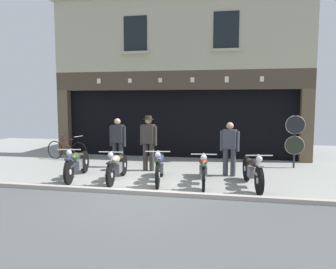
{
  "coord_description": "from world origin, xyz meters",
  "views": [
    {
      "loc": [
        2.05,
        -7.11,
        2.16
      ],
      "look_at": [
        0.11,
        2.82,
        1.14
      ],
      "focal_mm": 35.0,
      "sensor_mm": 36.0,
      "label": 1
    }
  ],
  "objects_px": {
    "salesman_left": "(118,140)",
    "shopkeeper_center": "(148,140)",
    "motorcycle_center_left": "(117,166)",
    "advert_board_near": "(139,116)",
    "motorcycle_center_right": "(203,168)",
    "motorcycle_center": "(160,166)",
    "motorcycle_right": "(253,170)",
    "tyre_sign_pole": "(295,136)",
    "salesman_right": "(230,146)",
    "leaning_bicycle": "(67,150)",
    "motorcycle_left": "(77,163)",
    "advert_board_far": "(111,114)"
  },
  "relations": [
    {
      "from": "salesman_left",
      "to": "shopkeeper_center",
      "type": "bearing_deg",
      "value": 166.78
    },
    {
      "from": "motorcycle_center_left",
      "to": "salesman_left",
      "type": "distance_m",
      "value": 1.93
    },
    {
      "from": "advert_board_near",
      "to": "motorcycle_center_right",
      "type": "bearing_deg",
      "value": -54.63
    },
    {
      "from": "shopkeeper_center",
      "to": "motorcycle_center",
      "type": "bearing_deg",
      "value": 125.06
    },
    {
      "from": "motorcycle_center_right",
      "to": "shopkeeper_center",
      "type": "height_order",
      "value": "shopkeeper_center"
    },
    {
      "from": "salesman_left",
      "to": "shopkeeper_center",
      "type": "xyz_separation_m",
      "value": [
        1.12,
        -0.32,
        0.07
      ]
    },
    {
      "from": "motorcycle_center",
      "to": "motorcycle_right",
      "type": "distance_m",
      "value": 2.42
    },
    {
      "from": "tyre_sign_pole",
      "to": "salesman_right",
      "type": "bearing_deg",
      "value": -142.85
    },
    {
      "from": "motorcycle_center_right",
      "to": "leaning_bicycle",
      "type": "relative_size",
      "value": 1.15
    },
    {
      "from": "motorcycle_center",
      "to": "advert_board_near",
      "type": "distance_m",
      "value": 4.57
    },
    {
      "from": "motorcycle_left",
      "to": "motorcycle_center_left",
      "type": "bearing_deg",
      "value": 167.7
    },
    {
      "from": "motorcycle_center",
      "to": "advert_board_near",
      "type": "xyz_separation_m",
      "value": [
        -1.73,
        4.07,
        1.15
      ]
    },
    {
      "from": "shopkeeper_center",
      "to": "salesman_right",
      "type": "distance_m",
      "value": 2.5
    },
    {
      "from": "motorcycle_center_left",
      "to": "motorcycle_right",
      "type": "xyz_separation_m",
      "value": [
        3.58,
        -0.01,
        0.02
      ]
    },
    {
      "from": "tyre_sign_pole",
      "to": "leaning_bicycle",
      "type": "relative_size",
      "value": 0.97
    },
    {
      "from": "motorcycle_right",
      "to": "shopkeeper_center",
      "type": "distance_m",
      "value": 3.44
    },
    {
      "from": "salesman_left",
      "to": "tyre_sign_pole",
      "type": "height_order",
      "value": "tyre_sign_pole"
    },
    {
      "from": "motorcycle_center",
      "to": "motorcycle_center_right",
      "type": "distance_m",
      "value": 1.17
    },
    {
      "from": "motorcycle_left",
      "to": "salesman_right",
      "type": "height_order",
      "value": "salesman_right"
    },
    {
      "from": "motorcycle_center_left",
      "to": "motorcycle_right",
      "type": "distance_m",
      "value": 3.58
    },
    {
      "from": "motorcycle_center_right",
      "to": "salesman_right",
      "type": "bearing_deg",
      "value": -126.21
    },
    {
      "from": "shopkeeper_center",
      "to": "advert_board_far",
      "type": "height_order",
      "value": "advert_board_far"
    },
    {
      "from": "shopkeeper_center",
      "to": "leaning_bicycle",
      "type": "xyz_separation_m",
      "value": [
        -3.49,
        1.31,
        -0.58
      ]
    },
    {
      "from": "motorcycle_center_left",
      "to": "leaning_bicycle",
      "type": "distance_m",
      "value": 4.06
    },
    {
      "from": "motorcycle_center",
      "to": "salesman_right",
      "type": "height_order",
      "value": "salesman_right"
    },
    {
      "from": "motorcycle_left",
      "to": "salesman_right",
      "type": "relative_size",
      "value": 1.33
    },
    {
      "from": "shopkeeper_center",
      "to": "advert_board_near",
      "type": "bearing_deg",
      "value": -59.59
    },
    {
      "from": "advert_board_far",
      "to": "advert_board_near",
      "type": "bearing_deg",
      "value": 0.0
    },
    {
      "from": "tyre_sign_pole",
      "to": "motorcycle_center_left",
      "type": "bearing_deg",
      "value": -151.31
    },
    {
      "from": "tyre_sign_pole",
      "to": "motorcycle_center_right",
      "type": "bearing_deg",
      "value": -135.48
    },
    {
      "from": "salesman_left",
      "to": "advert_board_near",
      "type": "height_order",
      "value": "advert_board_near"
    },
    {
      "from": "leaning_bicycle",
      "to": "motorcycle_center_left",
      "type": "bearing_deg",
      "value": 58.22
    },
    {
      "from": "salesman_right",
      "to": "advert_board_far",
      "type": "bearing_deg",
      "value": -20.77
    },
    {
      "from": "motorcycle_center_left",
      "to": "salesman_left",
      "type": "relative_size",
      "value": 1.2
    },
    {
      "from": "motorcycle_center",
      "to": "salesman_left",
      "type": "height_order",
      "value": "salesman_left"
    },
    {
      "from": "tyre_sign_pole",
      "to": "advert_board_far",
      "type": "xyz_separation_m",
      "value": [
        -6.82,
        1.41,
        0.59
      ]
    },
    {
      "from": "motorcycle_center",
      "to": "advert_board_far",
      "type": "bearing_deg",
      "value": -62.08
    },
    {
      "from": "leaning_bicycle",
      "to": "motorcycle_left",
      "type": "bearing_deg",
      "value": 44.38
    },
    {
      "from": "salesman_right",
      "to": "tyre_sign_pole",
      "type": "bearing_deg",
      "value": -131.67
    },
    {
      "from": "motorcycle_center",
      "to": "advert_board_near",
      "type": "relative_size",
      "value": 1.96
    },
    {
      "from": "motorcycle_center_left",
      "to": "motorcycle_center_right",
      "type": "height_order",
      "value": "motorcycle_center_right"
    },
    {
      "from": "motorcycle_center_right",
      "to": "tyre_sign_pole",
      "type": "height_order",
      "value": "tyre_sign_pole"
    },
    {
      "from": "motorcycle_left",
      "to": "motorcycle_center",
      "type": "height_order",
      "value": "motorcycle_center"
    },
    {
      "from": "motorcycle_center",
      "to": "salesman_right",
      "type": "bearing_deg",
      "value": -156.95
    },
    {
      "from": "shopkeeper_center",
      "to": "advert_board_near",
      "type": "distance_m",
      "value": 3.0
    },
    {
      "from": "tyre_sign_pole",
      "to": "motorcycle_left",
      "type": "bearing_deg",
      "value": -156.71
    },
    {
      "from": "motorcycle_center_right",
      "to": "salesman_left",
      "type": "xyz_separation_m",
      "value": [
        -2.95,
        1.67,
        0.47
      ]
    },
    {
      "from": "motorcycle_center_right",
      "to": "advert_board_far",
      "type": "relative_size",
      "value": 2.07
    },
    {
      "from": "shopkeeper_center",
      "to": "leaning_bicycle",
      "type": "bearing_deg",
      "value": -11.7
    },
    {
      "from": "advert_board_near",
      "to": "advert_board_far",
      "type": "height_order",
      "value": "advert_board_far"
    }
  ]
}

